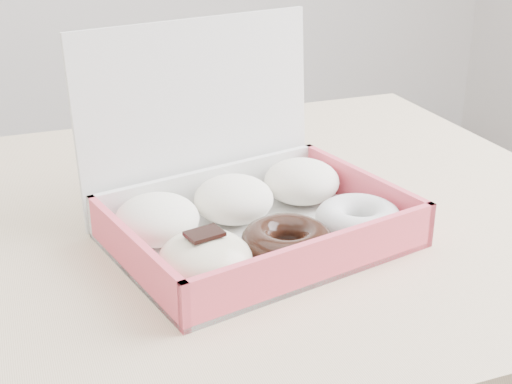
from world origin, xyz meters
name	(u,v)px	position (x,y,z in m)	size (l,w,h in m)	color
table	(139,280)	(0.00, 0.00, 0.67)	(1.20, 0.80, 0.75)	tan
donut_box	(247,208)	(0.12, -0.08, 0.79)	(0.37, 0.33, 0.24)	white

